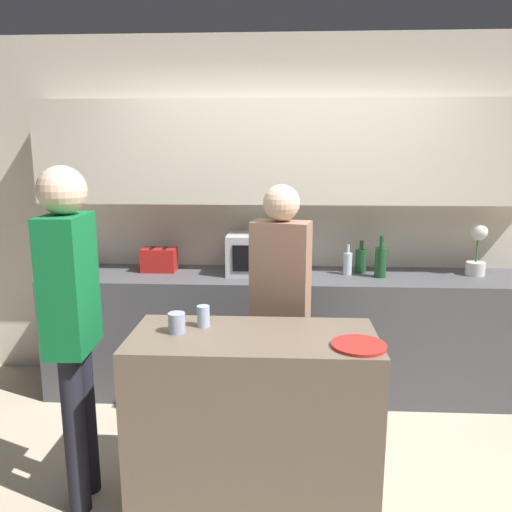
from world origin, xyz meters
TOP-DOWN VIEW (x-y plane):
  - back_wall at (0.00, 1.66)m, footprint 6.40×0.40m
  - back_counter at (0.00, 1.39)m, footprint 3.60×0.62m
  - kitchen_island at (-0.17, 0.11)m, footprint 1.24×0.57m
  - microwave at (-0.19, 1.46)m, footprint 0.52×0.39m
  - toaster at (-0.98, 1.46)m, footprint 0.26×0.16m
  - potted_plant at (1.41, 1.46)m, footprint 0.14×0.14m
  - bottle_0 at (0.46, 1.44)m, footprint 0.07×0.07m
  - bottle_1 at (0.57, 1.50)m, footprint 0.08×0.08m
  - bottle_2 at (0.69, 1.37)m, footprint 0.08×0.08m
  - plate_on_island at (0.33, -0.03)m, footprint 0.26×0.26m
  - cup_0 at (-0.56, 0.12)m, footprint 0.09×0.09m
  - cup_1 at (-0.44, 0.21)m, footprint 0.07×0.07m
  - person_left at (-0.04, 0.65)m, footprint 0.38×0.27m
  - person_center at (-1.07, 0.06)m, footprint 0.23×0.35m

SIDE VIEW (x-z plane):
  - back_counter at x=0.00m, z-range 0.00..0.92m
  - kitchen_island at x=-0.17m, z-range 0.00..0.93m
  - plate_on_island at x=0.33m, z-range 0.93..0.95m
  - person_left at x=-0.04m, z-range 0.16..1.80m
  - cup_0 at x=-0.56m, z-range 0.93..1.04m
  - cup_1 at x=-0.44m, z-range 0.93..1.05m
  - bottle_0 at x=0.46m, z-range 0.90..1.12m
  - toaster at x=-0.98m, z-range 0.92..1.11m
  - bottle_1 at x=0.57m, z-range 0.89..1.14m
  - bottle_2 at x=0.69m, z-range 0.89..1.20m
  - person_center at x=-1.07m, z-range 0.18..1.95m
  - microwave at x=-0.19m, z-range 0.92..1.22m
  - potted_plant at x=1.41m, z-range 0.92..1.32m
  - back_wall at x=0.00m, z-range 0.19..2.89m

